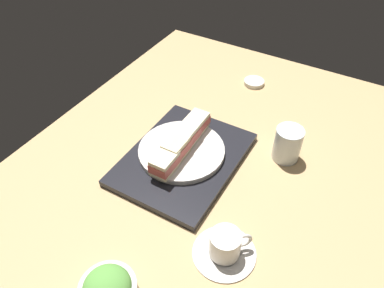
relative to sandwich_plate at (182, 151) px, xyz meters
The scene contains 10 objects.
ground_plane 10.21cm from the sandwich_plate, 57.04° to the left, with size 140.00×100.00×3.00cm, color tan.
serving_tray 2.29cm from the sandwich_plate, 48.40° to the left, with size 36.99×28.07×2.05cm, color black.
sandwich_plate is the anchor object (origin of this frame).
sandwich_nearmost 9.34cm from the sandwich_plate, behind, with size 7.50×5.39×4.77cm.
sandwich_inner_near 4.46cm from the sandwich_plate, behind, with size 7.34×5.42×5.15cm.
sandwich_inner_far 4.48cm from the sandwich_plate, ahead, with size 7.52×5.38×5.19cm.
sandwich_farmost 9.35cm from the sandwich_plate, ahead, with size 7.61×5.23×4.81cm.
coffee_cup 31.33cm from the sandwich_plate, 48.76° to the left, with size 14.13×14.13×6.91cm.
drinking_glass 28.82cm from the sandwich_plate, 120.95° to the left, with size 7.45×7.45×9.81cm, color silver.
small_sauce_dish 43.94cm from the sandwich_plate, behind, with size 6.99×6.99×1.41cm, color silver.
Camera 1 is at (57.20, 31.50, 74.35)cm, focal length 35.13 mm.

